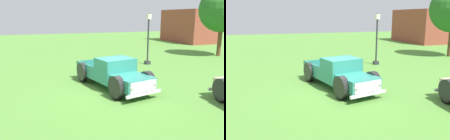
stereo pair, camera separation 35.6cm
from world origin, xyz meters
The scene contains 5 objects.
ground_plane centered at (0.00, 0.00, 0.00)m, with size 80.00×80.00×0.00m, color #548C38.
pickup_truck_foreground centered at (-0.37, 0.27, 0.75)m, with size 5.38×2.86×1.56m.
lamp_post_far centered at (-5.40, 4.83, 1.99)m, with size 0.36×0.36×3.79m.
oak_tree_west centered at (-6.60, 12.88, 4.17)m, with size 4.11×4.11×6.24m.
brick_pavilion centered at (-17.73, 17.98, 2.23)m, with size 7.75×4.15×4.46m.
Camera 1 is at (10.36, -3.95, 3.59)m, focal length 38.25 mm.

